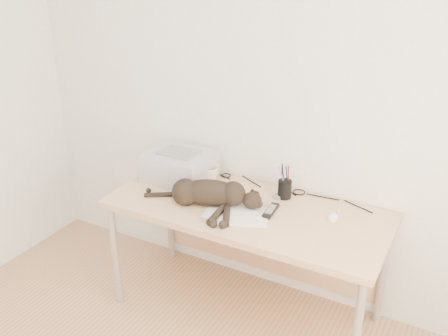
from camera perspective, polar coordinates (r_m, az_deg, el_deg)
The scene contains 11 objects.
wall_back at distance 2.95m, azimuth 5.91°, elevation 8.15°, with size 3.50×3.50×0.00m, color white.
desk at distance 2.99m, azimuth 3.28°, elevation -6.02°, with size 1.60×0.70×0.74m.
printer at distance 3.16m, azimuth -5.13°, elevation 0.22°, with size 0.40×0.34×0.19m.
papers at distance 2.77m, azimuth 1.44°, elevation -5.26°, with size 0.40×0.33×0.01m.
cat at distance 2.84m, azimuth -1.94°, elevation -2.98°, with size 0.71×0.36×0.16m.
mug at distance 3.13m, azimuth -1.61°, elevation -0.74°, with size 0.11×0.11×0.10m, color white.
pen_cup at distance 2.95m, azimuth 6.94°, elevation -2.37°, with size 0.08×0.08×0.21m.
remote_grey at distance 3.01m, azimuth 6.86°, elevation -2.83°, with size 0.05×0.18×0.02m, color gray.
remote_black at distance 2.80m, azimuth 5.37°, elevation -4.87°, with size 0.05×0.17×0.02m, color black.
mouse at distance 2.79m, azimuth 12.34°, elevation -5.35°, with size 0.06×0.10×0.03m, color white.
cable_tangle at distance 3.10m, azimuth 5.12°, elevation -1.96°, with size 1.36×0.08×0.01m, color black, non-canonical shape.
Camera 1 is at (1.08, -0.87, 2.10)m, focal length 40.00 mm.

